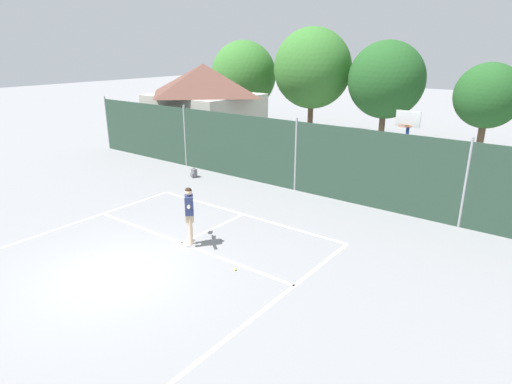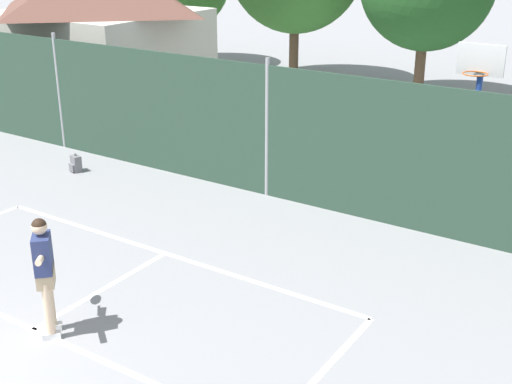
% 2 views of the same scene
% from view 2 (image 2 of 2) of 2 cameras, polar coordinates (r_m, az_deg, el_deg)
% --- Properties ---
extents(chainlink_fence, '(26.09, 0.09, 3.06)m').
position_cam_2_polar(chainlink_fence, '(14.76, 0.94, 5.04)').
color(chainlink_fence, '#284233').
rests_on(chainlink_fence, ground).
extents(basketball_hoop, '(0.90, 0.67, 3.55)m').
position_cam_2_polar(basketball_hoop, '(14.00, 17.90, 6.72)').
color(basketball_hoop, '#284CB2').
rests_on(basketball_hoop, ground).
extents(clubhouse_building, '(6.03, 5.49, 4.83)m').
position_cam_2_polar(clubhouse_building, '(22.99, -12.93, 13.11)').
color(clubhouse_building, beige).
rests_on(clubhouse_building, ground).
extents(tennis_player, '(1.12, 0.99, 1.85)m').
position_cam_2_polar(tennis_player, '(10.15, -17.31, -5.97)').
color(tennis_player, silver).
rests_on(tennis_player, ground).
extents(backpack_grey, '(0.32, 0.31, 0.46)m').
position_cam_2_polar(backpack_grey, '(17.18, -14.85, 2.28)').
color(backpack_grey, slate).
rests_on(backpack_grey, ground).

